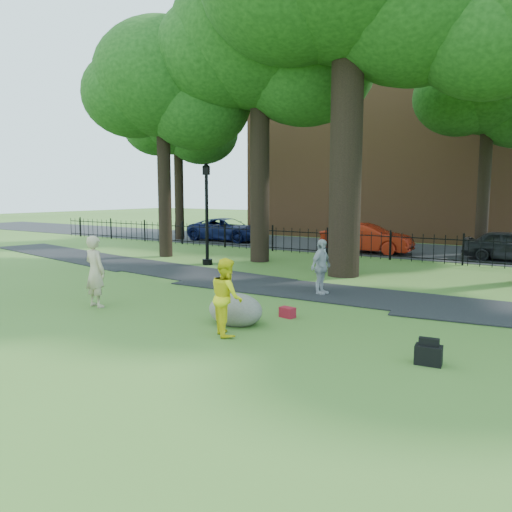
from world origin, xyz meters
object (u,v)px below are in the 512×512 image
Objects in this scene: boulder at (235,307)px; red_sedan at (366,238)px; man at (227,297)px; lamppost at (207,215)px; woman at (95,271)px.

boulder is 14.41m from red_sedan.
lamppost is (-6.70, 7.65, 1.21)m from man.
woman reaches higher than boulder.
man is 1.24× the size of boulder.
man is at bearing -174.36° from red_sedan.
boulder is at bearing -175.12° from red_sedan.
man is 0.39× the size of lamppost.
red_sedan is at bearing 99.56° from boulder.
red_sedan is (-2.39, 14.20, 0.34)m from boulder.
boulder is at bearing -166.71° from woman.
man is 0.37× the size of red_sedan.
man is at bearing -66.63° from boulder.
woman is 4.33m from man.
lamppost is 8.44m from red_sedan.
red_sedan is at bearing 37.28° from lamppost.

